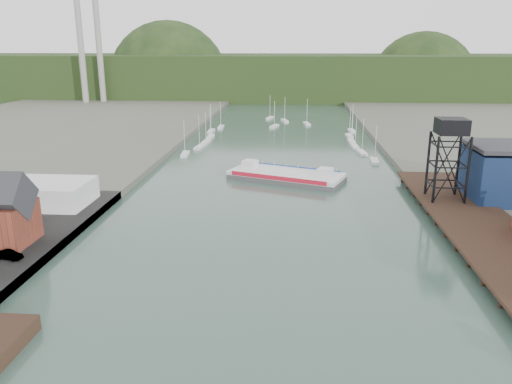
# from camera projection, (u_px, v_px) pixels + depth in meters

# --- Properties ---
(east_pier) EXTENTS (14.00, 70.00, 2.45)m
(east_pier) POSITION_uv_depth(u_px,v_px,m) (476.00, 222.00, 87.32)
(east_pier) COLOR black
(east_pier) RESTS_ON ground
(white_shed) EXTENTS (18.00, 12.00, 4.50)m
(white_shed) POSITION_uv_depth(u_px,v_px,m) (43.00, 193.00, 97.47)
(white_shed) COLOR silver
(white_shed) RESTS_ON west_quay
(lift_tower) EXTENTS (6.50, 6.50, 16.00)m
(lift_tower) POSITION_uv_depth(u_px,v_px,m) (451.00, 131.00, 96.03)
(lift_tower) COLOR black
(lift_tower) RESTS_ON east_pier
(marina_sailboats) EXTENTS (57.71, 92.65, 0.90)m
(marina_sailboats) POSITION_uv_depth(u_px,v_px,m) (281.00, 136.00, 179.87)
(marina_sailboats) COLOR silver
(marina_sailboats) RESTS_ON ground
(smokestacks) EXTENTS (11.20, 8.20, 60.00)m
(smokestacks) POSITION_uv_depth(u_px,v_px,m) (90.00, 49.00, 269.23)
(smokestacks) COLOR gray
(smokestacks) RESTS_ON ground
(distant_hills) EXTENTS (500.00, 120.00, 80.00)m
(distant_hills) POSITION_uv_depth(u_px,v_px,m) (282.00, 79.00, 333.18)
(distant_hills) COLOR black
(distant_hills) RESTS_ON ground
(chain_ferry) EXTENTS (29.47, 20.06, 3.94)m
(chain_ferry) POSITION_uv_depth(u_px,v_px,m) (286.00, 175.00, 121.58)
(chain_ferry) COLOR #474749
(chain_ferry) RESTS_ON ground
(car_west_b) EXTENTS (4.22, 2.18, 1.33)m
(car_west_b) POSITION_uv_depth(u_px,v_px,m) (9.00, 255.00, 72.48)
(car_west_b) COLOR #999999
(car_west_b) RESTS_ON west_quay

